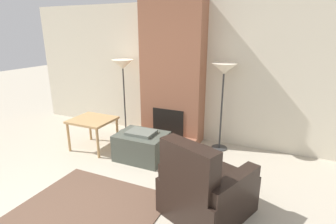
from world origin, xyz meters
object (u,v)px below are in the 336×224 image
(armchair, at_px, (204,191))
(side_table, at_px, (93,123))
(floor_lamp_left, at_px, (123,69))
(floor_lamp_right, at_px, (224,74))
(ottoman, at_px, (142,146))

(armchair, xyz_separation_m, side_table, (-2.37, 0.93, 0.19))
(floor_lamp_left, height_order, floor_lamp_right, floor_lamp_right)
(side_table, height_order, floor_lamp_right, floor_lamp_right)
(side_table, bearing_deg, floor_lamp_right, 23.84)
(armchair, xyz_separation_m, floor_lamp_left, (-2.29, 1.86, 1.05))
(floor_lamp_right, bearing_deg, ottoman, -139.67)
(ottoman, height_order, floor_lamp_left, floor_lamp_left)
(ottoman, xyz_separation_m, floor_lamp_right, (1.10, 0.93, 1.15))
(side_table, relative_size, floor_lamp_left, 0.47)
(side_table, xyz_separation_m, floor_lamp_right, (2.11, 0.93, 0.88))
(ottoman, bearing_deg, side_table, 179.86)
(side_table, bearing_deg, armchair, -21.52)
(ottoman, distance_m, floor_lamp_right, 1.84)
(ottoman, relative_size, armchair, 0.70)
(armchair, xyz_separation_m, floor_lamp_right, (-0.26, 1.86, 1.08))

